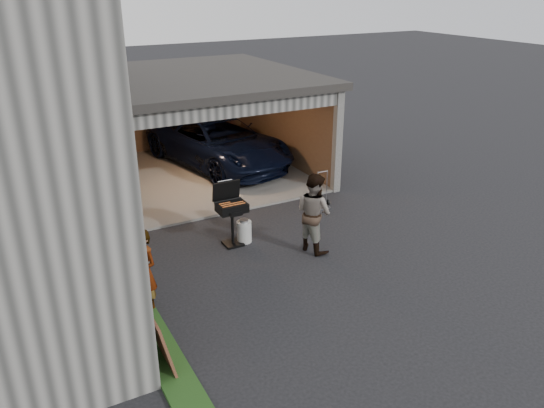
{
  "coord_description": "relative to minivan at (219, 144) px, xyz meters",
  "views": [
    {
      "loc": [
        -3.88,
        -7.3,
        5.23
      ],
      "look_at": [
        0.69,
        1.17,
        1.15
      ],
      "focal_mm": 35.0,
      "sensor_mm": 36.0,
      "label": 1
    }
  ],
  "objects": [
    {
      "name": "ground",
      "position": [
        -1.97,
        -6.9,
        -0.71
      ],
      "size": [
        80.0,
        80.0,
        0.0
      ],
      "primitive_type": "plane",
      "color": "black",
      "rests_on": "ground"
    },
    {
      "name": "groundcover_strip",
      "position": [
        -4.22,
        -7.9,
        -0.68
      ],
      "size": [
        0.5,
        8.0,
        0.06
      ],
      "primitive_type": "cube",
      "color": "#193814",
      "rests_on": "ground"
    },
    {
      "name": "garage",
      "position": [
        -1.21,
        -0.11,
        1.16
      ],
      "size": [
        6.8,
        6.3,
        2.9
      ],
      "color": "#605E59",
      "rests_on": "ground"
    },
    {
      "name": "minivan",
      "position": [
        0.0,
        0.0,
        0.0
      ],
      "size": [
        3.41,
        5.52,
        1.43
      ],
      "primitive_type": "imported",
      "rotation": [
        0.0,
        0.0,
        0.22
      ],
      "color": "black",
      "rests_on": "ground"
    },
    {
      "name": "woman",
      "position": [
        -4.07,
        -6.4,
        0.02
      ],
      "size": [
        0.54,
        0.63,
        1.47
      ],
      "primitive_type": "imported",
      "rotation": [
        0.0,
        0.0,
        -1.16
      ],
      "color": "silver",
      "rests_on": "ground"
    },
    {
      "name": "man",
      "position": [
        -0.39,
        -5.88,
        0.13
      ],
      "size": [
        0.81,
        0.94,
        1.68
      ],
      "primitive_type": "imported",
      "rotation": [
        0.0,
        0.0,
        1.8
      ],
      "color": "#442E1B",
      "rests_on": "ground"
    },
    {
      "name": "bbq_grill",
      "position": [
        -1.78,
        -4.87,
        0.1
      ],
      "size": [
        0.61,
        0.54,
        1.36
      ],
      "color": "black",
      "rests_on": "ground"
    },
    {
      "name": "propane_tank",
      "position": [
        -1.51,
        -4.89,
        -0.47
      ],
      "size": [
        0.38,
        0.38,
        0.48
      ],
      "primitive_type": "cylinder",
      "rotation": [
        0.0,
        0.0,
        -0.22
      ],
      "color": "silver",
      "rests_on": "ground"
    },
    {
      "name": "plywood_panel",
      "position": [
        -4.31,
        -7.94,
        -0.25
      ],
      "size": [
        0.24,
        0.85,
        0.94
      ],
      "primitive_type": "cube",
      "rotation": [
        0.0,
        -0.21,
        0.0
      ],
      "color": "#552F1D",
      "rests_on": "ground"
    },
    {
      "name": "hand_truck",
      "position": [
        1.02,
        -4.11,
        -0.53
      ],
      "size": [
        0.4,
        0.31,
        0.94
      ],
      "rotation": [
        0.0,
        0.0,
        -0.07
      ],
      "color": "gray",
      "rests_on": "ground"
    }
  ]
}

